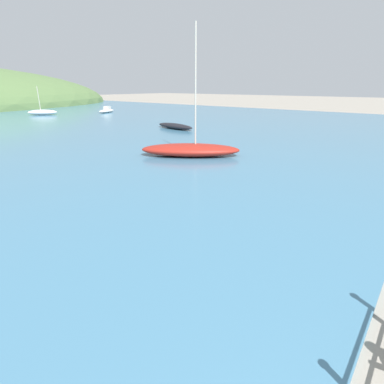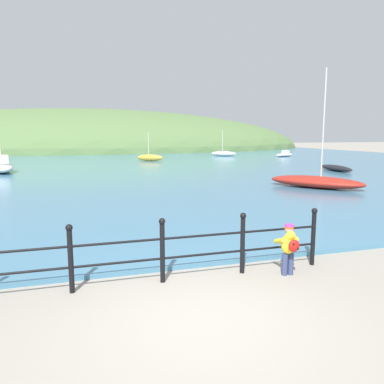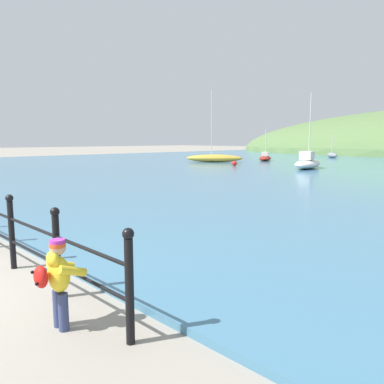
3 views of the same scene
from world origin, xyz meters
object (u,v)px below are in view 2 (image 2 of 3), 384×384
(boat_far_right, at_px, (150,158))
(boat_green_fishing, at_px, (2,167))
(boat_twin_mast, at_px, (224,154))
(boat_white_sailboat, at_px, (336,168))
(child_in_coat, at_px, (289,245))
(boat_red_dinghy, at_px, (316,181))
(boat_far_left, at_px, (285,154))

(boat_far_right, bearing_deg, boat_green_fishing, -146.09)
(boat_twin_mast, distance_m, boat_white_sailboat, 19.29)
(child_in_coat, relative_size, boat_green_fishing, 0.20)
(boat_twin_mast, bearing_deg, boat_red_dinghy, -101.96)
(child_in_coat, bearing_deg, boat_green_fishing, 111.70)
(boat_twin_mast, bearing_deg, boat_white_sailboat, -87.12)
(boat_far_right, xyz_separation_m, boat_green_fishing, (-11.75, -7.90, 0.06))
(boat_far_right, relative_size, boat_red_dinghy, 0.49)
(boat_twin_mast, distance_m, boat_red_dinghy, 26.72)
(boat_green_fishing, relative_size, boat_red_dinghy, 0.90)
(boat_twin_mast, distance_m, boat_far_right, 11.46)
(boat_white_sailboat, relative_size, boat_far_left, 1.24)
(boat_white_sailboat, bearing_deg, child_in_coat, -130.09)
(child_in_coat, height_order, boat_twin_mast, boat_twin_mast)
(child_in_coat, xyz_separation_m, boat_far_right, (2.93, 30.07, -0.17))
(boat_twin_mast, xyz_separation_m, boat_red_dinghy, (-5.54, -26.14, 0.00))
(child_in_coat, xyz_separation_m, boat_red_dinghy, (7.35, 9.60, -0.21))
(boat_twin_mast, height_order, boat_far_left, boat_twin_mast)
(child_in_coat, xyz_separation_m, boat_green_fishing, (-8.82, 22.17, -0.11))
(boat_white_sailboat, height_order, boat_far_left, boat_far_left)
(boat_far_left, xyz_separation_m, boat_green_fishing, (-28.24, -10.67, 0.16))
(boat_white_sailboat, distance_m, boat_green_fishing, 23.39)
(boat_white_sailboat, bearing_deg, boat_far_right, 128.80)
(boat_far_right, distance_m, boat_green_fishing, 14.16)
(child_in_coat, distance_m, boat_green_fishing, 23.86)
(child_in_coat, bearing_deg, boat_twin_mast, 70.16)
(boat_white_sailboat, bearing_deg, boat_red_dinghy, -133.44)
(boat_green_fishing, bearing_deg, boat_far_left, 20.70)
(boat_white_sailboat, bearing_deg, boat_twin_mast, 92.88)
(boat_far_left, bearing_deg, boat_far_right, -170.45)
(boat_far_left, bearing_deg, boat_twin_mast, 156.12)
(boat_red_dinghy, bearing_deg, boat_white_sailboat, 46.56)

